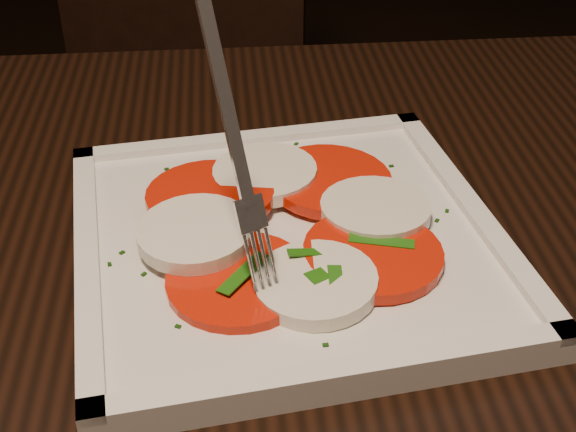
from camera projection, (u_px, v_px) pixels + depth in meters
table at (328, 392)px, 0.58m from camera, size 1.28×0.92×0.75m
chair at (172, 70)px, 1.32m from camera, size 0.52×0.52×0.93m
plate at (288, 243)px, 0.54m from camera, size 0.29×0.29×0.01m
caprese_salad at (288, 224)px, 0.54m from camera, size 0.24×0.23×0.02m
fork at (228, 138)px, 0.46m from camera, size 0.05×0.07×0.15m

